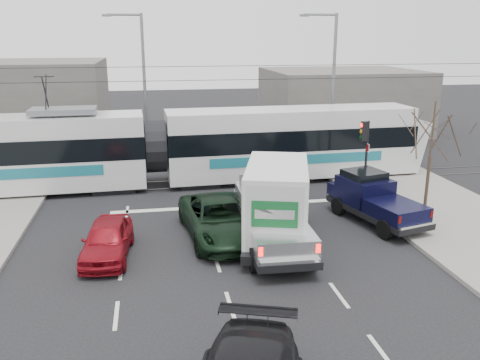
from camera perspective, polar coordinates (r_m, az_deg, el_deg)
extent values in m
plane|color=black|center=(18.42, 2.69, -8.82)|extent=(120.00, 120.00, 0.00)
cube|color=#33302D|center=(27.67, -1.88, -0.24)|extent=(60.00, 1.60, 0.03)
cube|color=slate|center=(39.92, -25.13, 7.66)|extent=(14.00, 10.00, 6.00)
cube|color=slate|center=(43.59, 11.30, 8.75)|extent=(12.00, 10.00, 5.00)
cylinder|color=#47382B|center=(22.83, 20.23, -0.80)|extent=(0.14, 0.14, 2.75)
cylinder|color=#47382B|center=(22.29, 20.84, 5.37)|extent=(0.07, 0.07, 2.25)
cylinder|color=black|center=(25.71, 13.98, 2.50)|extent=(0.12, 0.12, 3.60)
cube|color=black|center=(25.37, 13.76, 5.34)|extent=(0.28, 0.28, 0.95)
cylinder|color=#FF0C07|center=(25.26, 13.50, 6.01)|extent=(0.06, 0.20, 0.20)
cylinder|color=orange|center=(25.31, 13.45, 5.34)|extent=(0.06, 0.20, 0.20)
cylinder|color=#05330C|center=(25.36, 13.41, 4.68)|extent=(0.06, 0.20, 0.20)
cube|color=white|center=(25.46, 14.15, 3.52)|extent=(0.02, 0.30, 0.40)
cylinder|color=slate|center=(32.49, 10.39, 10.00)|extent=(0.20, 0.20, 9.00)
cylinder|color=slate|center=(32.02, 9.04, 17.87)|extent=(2.00, 0.14, 0.14)
cube|color=slate|center=(31.71, 7.24, 17.87)|extent=(0.55, 0.25, 0.14)
cylinder|color=slate|center=(32.46, -10.63, 9.98)|extent=(0.20, 0.20, 9.00)
cylinder|color=slate|center=(32.35, -12.91, 17.65)|extent=(2.00, 0.14, 0.14)
cube|color=slate|center=(32.40, -14.75, 17.45)|extent=(0.55, 0.25, 0.14)
cylinder|color=black|center=(26.66, -1.99, 11.16)|extent=(60.00, 0.03, 0.03)
cylinder|color=black|center=(26.62, -2.00, 12.67)|extent=(60.00, 0.03, 0.03)
cube|color=silver|center=(27.87, -24.68, 0.69)|extent=(13.65, 3.26, 1.65)
cube|color=black|center=(27.59, -24.98, 3.24)|extent=(13.72, 3.29, 1.12)
cube|color=silver|center=(27.41, -25.23, 5.30)|extent=(13.64, 3.15, 1.05)
cube|color=silver|center=(28.41, 5.65, 2.36)|extent=(13.65, 3.26, 1.65)
cube|color=black|center=(28.14, 5.72, 4.88)|extent=(13.72, 3.29, 1.12)
cube|color=silver|center=(27.96, 5.78, 6.91)|extent=(13.64, 3.15, 1.05)
cube|color=#18697A|center=(27.01, 6.58, 2.28)|extent=(9.49, 0.31, 0.52)
cylinder|color=black|center=(26.92, -9.47, 3.75)|extent=(1.14, 2.76, 2.73)
cube|color=slate|center=(26.77, -19.24, 7.36)|extent=(3.21, 1.80, 0.26)
cube|color=black|center=(27.39, -13.91, -0.49)|extent=(2.18, 2.48, 0.38)
cube|color=black|center=(27.56, -4.69, 0.04)|extent=(2.18, 2.48, 0.38)
cube|color=black|center=(29.92, 12.36, 0.99)|extent=(2.18, 2.48, 0.38)
cube|color=black|center=(19.18, 3.53, -5.90)|extent=(2.34, 6.26, 0.27)
cube|color=silver|center=(19.94, 2.92, -2.73)|extent=(2.18, 2.67, 1.23)
cube|color=black|center=(19.85, 2.88, -0.88)|extent=(1.88, 1.92, 0.59)
cube|color=silver|center=(21.41, 2.14, -2.10)|extent=(2.07, 1.18, 0.59)
cube|color=silver|center=(17.78, 4.44, -6.23)|extent=(2.19, 2.86, 0.69)
cube|color=silver|center=(16.46, 5.65, -9.25)|extent=(1.97, 0.26, 0.19)
cube|color=#FF0C07|center=(16.22, 2.32, -8.04)|extent=(0.15, 0.09, 0.30)
cube|color=#FF0C07|center=(16.65, 8.76, -7.58)|extent=(0.15, 0.09, 0.30)
cylinder|color=black|center=(20.90, -0.23, -4.46)|extent=(0.33, 0.86, 0.85)
cylinder|color=black|center=(21.24, 5.04, -4.18)|extent=(0.33, 0.86, 0.85)
cylinder|color=black|center=(17.28, 1.63, -9.00)|extent=(0.33, 0.86, 0.85)
cylinder|color=black|center=(17.69, 7.98, -8.53)|extent=(0.33, 0.86, 0.85)
cube|color=black|center=(19.90, 4.13, -5.36)|extent=(3.85, 6.72, 0.32)
cube|color=white|center=(21.93, 4.38, -1.19)|extent=(2.41, 2.04, 1.45)
cube|color=black|center=(21.90, 4.42, 0.27)|extent=(2.00, 1.47, 0.55)
cube|color=silver|center=(18.85, 4.14, -2.26)|extent=(3.29, 4.76, 2.68)
cube|color=silver|center=(16.82, 3.90, -4.53)|extent=(1.86, 0.57, 2.36)
cube|color=#145A29|center=(16.70, 3.91, -3.89)|extent=(1.47, 0.44, 0.91)
cube|color=black|center=(17.18, 3.78, -9.25)|extent=(1.95, 0.76, 0.16)
cylinder|color=black|center=(21.88, 1.79, -3.57)|extent=(0.49, 0.86, 0.82)
cylinder|color=black|center=(21.84, 6.83, -3.72)|extent=(0.49, 0.86, 0.82)
cylinder|color=black|center=(18.32, 0.91, -7.40)|extent=(0.51, 0.95, 0.91)
cylinder|color=black|center=(18.27, 6.97, -7.60)|extent=(0.51, 0.95, 0.91)
cube|color=black|center=(22.32, 15.08, -3.39)|extent=(2.96, 5.17, 0.24)
cube|color=black|center=(22.75, 13.81, -1.12)|extent=(2.22, 2.42, 1.12)
cube|color=black|center=(22.67, 13.75, 0.36)|extent=(1.85, 1.80, 0.54)
cube|color=black|center=(23.70, 12.04, -0.89)|extent=(1.88, 1.28, 0.54)
cube|color=black|center=(21.43, 16.96, -3.24)|extent=(2.26, 2.56, 0.63)
cube|color=silver|center=(20.65, 19.20, -4.95)|extent=(1.65, 0.58, 0.18)
cube|color=#590505|center=(20.08, 17.45, -4.29)|extent=(0.15, 0.11, 0.27)
cube|color=#590505|center=(21.14, 20.68, -3.58)|extent=(0.15, 0.11, 0.27)
cylinder|color=black|center=(23.04, 11.00, -2.90)|extent=(0.46, 0.82, 0.78)
cylinder|color=black|center=(24.00, 14.24, -2.33)|extent=(0.46, 0.82, 0.78)
cylinder|color=black|center=(20.75, 15.99, -5.38)|extent=(0.46, 0.82, 0.78)
cylinder|color=black|center=(21.82, 19.33, -4.61)|extent=(0.46, 0.82, 0.78)
imported|color=black|center=(20.00, -2.30, -4.39)|extent=(3.08, 5.77, 1.54)
imported|color=maroon|center=(18.90, -14.69, -6.47)|extent=(1.92, 4.08, 1.35)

